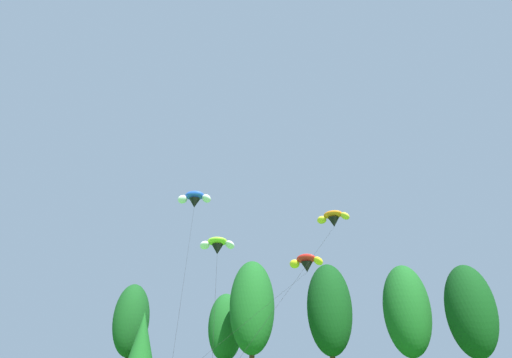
% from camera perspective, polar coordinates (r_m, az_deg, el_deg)
% --- Properties ---
extents(treeline_tree_a, '(5.62, 5.62, 14.15)m').
position_cam_1_polar(treeline_tree_a, '(73.18, -16.52, -17.81)').
color(treeline_tree_a, '#472D19').
rests_on(treeline_tree_a, ground_plane).
extents(treeline_tree_b, '(3.65, 3.65, 9.34)m').
position_cam_1_polar(treeline_tree_b, '(67.09, -15.11, -19.89)').
color(treeline_tree_b, '#472D19').
rests_on(treeline_tree_b, ground_plane).
extents(treeline_tree_c, '(4.98, 4.98, 11.78)m').
position_cam_1_polar(treeline_tree_c, '(64.36, -4.14, -19.32)').
color(treeline_tree_c, '#472D19').
rests_on(treeline_tree_c, ground_plane).
extents(treeline_tree_d, '(5.91, 5.91, 15.23)m').
position_cam_1_polar(treeline_tree_d, '(58.02, -0.54, -16.89)').
color(treeline_tree_d, '#472D19').
rests_on(treeline_tree_d, ground_plane).
extents(treeline_tree_e, '(5.71, 5.71, 14.47)m').
position_cam_1_polar(treeline_tree_e, '(57.13, 9.90, -16.94)').
color(treeline_tree_e, '#472D19').
rests_on(treeline_tree_e, ground_plane).
extents(treeline_tree_f, '(5.47, 5.47, 13.61)m').
position_cam_1_polar(treeline_tree_f, '(55.76, 19.72, -16.38)').
color(treeline_tree_f, '#472D19').
rests_on(treeline_tree_f, ground_plane).
extents(treeline_tree_g, '(5.28, 5.28, 12.89)m').
position_cam_1_polar(treeline_tree_g, '(54.49, 27.04, -15.59)').
color(treeline_tree_g, '#472D19').
rests_on(treeline_tree_g, ground_plane).
extents(parafoil_kite_high_blue_white, '(9.39, 15.99, 17.59)m').
position_cam_1_polar(parafoil_kite_high_blue_white, '(44.53, -8.32, -2.72)').
color(parafoil_kite_high_blue_white, blue).
extents(parafoil_kite_mid_lime_white, '(5.55, 9.53, 10.43)m').
position_cam_1_polar(parafoil_kite_mid_lime_white, '(32.90, -5.25, -8.88)').
color(parafoil_kite_mid_lime_white, '#93D633').
extents(parafoil_kite_far_red_yellow, '(5.50, 17.01, 10.27)m').
position_cam_1_polar(parafoil_kite_far_red_yellow, '(39.48, 6.84, -11.18)').
color(parafoil_kite_far_red_yellow, red).
extents(parafoil_kite_low_orange, '(4.90, 19.55, 14.94)m').
position_cam_1_polar(parafoil_kite_low_orange, '(41.22, 10.42, -5.24)').
color(parafoil_kite_low_orange, orange).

